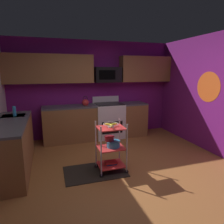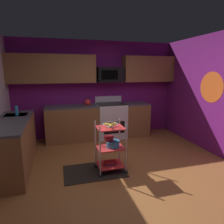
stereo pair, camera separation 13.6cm
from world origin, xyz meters
name	(u,v)px [view 1 (the left image)]	position (x,y,z in m)	size (l,w,h in m)	color
floor	(125,176)	(0.00, 0.00, -0.02)	(4.40, 4.80, 0.04)	#995B2D
wall_back	(94,89)	(0.00, 2.43, 1.30)	(4.52, 0.06, 2.60)	#751970
wall_flower_decal	(208,87)	(2.20, 0.59, 1.45)	(0.68, 0.68, 0.00)	#E5591E
counter_run	(69,129)	(-0.79, 1.58, 0.46)	(3.59, 2.52, 0.92)	brown
oven_range	(109,120)	(0.34, 2.10, 0.48)	(0.76, 0.65, 1.10)	white
upper_cabinets	(92,69)	(-0.08, 2.23, 1.85)	(4.40, 0.33, 0.70)	brown
microwave	(107,75)	(0.34, 2.21, 1.70)	(0.70, 0.39, 0.40)	black
rolling_cart	(111,147)	(-0.20, 0.23, 0.45)	(0.53, 0.40, 0.91)	silver
fruit_bowl	(111,125)	(-0.20, 0.23, 0.88)	(0.27, 0.27, 0.07)	silver
mixing_bowl_large	(113,144)	(-0.15, 0.23, 0.52)	(0.25, 0.25, 0.11)	#338CBF
mixing_bowl_small	(109,138)	(-0.21, 0.26, 0.62)	(0.18, 0.18, 0.08)	maroon
book_stack	(111,163)	(-0.20, 0.23, 0.16)	(0.21, 0.15, 0.06)	#1E4C8C
kettle	(85,102)	(-0.30, 2.10, 1.00)	(0.21, 0.18, 0.26)	red
dish_soap_bottle	(14,111)	(-1.87, 1.27, 1.02)	(0.06, 0.06, 0.20)	#2D8CBF
floor_rug	(95,172)	(-0.49, 0.27, 0.01)	(1.10, 0.70, 0.01)	black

